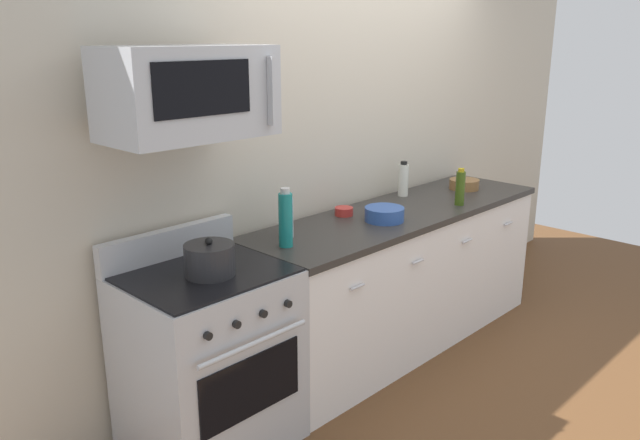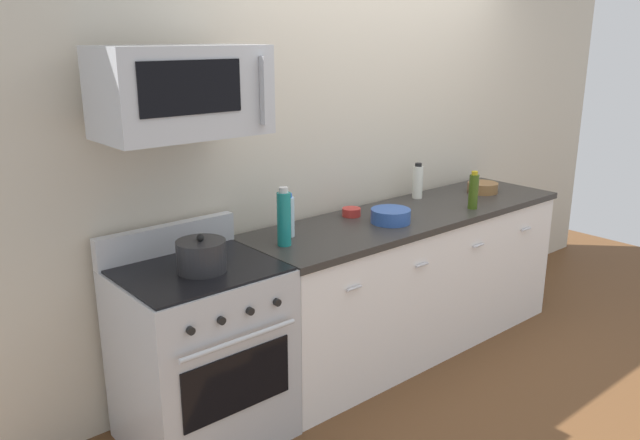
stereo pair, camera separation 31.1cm
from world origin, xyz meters
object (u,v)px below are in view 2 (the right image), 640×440
at_px(bottle_olive_oil, 473,191).
at_px(bowl_blue_mixing, 391,215).
at_px(bowl_wooden_salad, 483,187).
at_px(stockpot, 201,256).
at_px(bottle_vinegar_white, 418,181).
at_px(bottle_sparkling_teal, 284,218).
at_px(range_oven, 202,353).
at_px(bottle_water_clear, 288,216).
at_px(bowl_red_small, 351,212).
at_px(microwave, 181,91).

relative_size(bottle_olive_oil, bowl_blue_mixing, 1.03).
relative_size(bowl_wooden_salad, stockpot, 0.90).
relative_size(bottle_vinegar_white, stockpot, 1.03).
relative_size(bottle_sparkling_teal, stockpot, 1.35).
height_order(bottle_sparkling_teal, stockpot, bottle_sparkling_teal).
distance_m(bowl_blue_mixing, bowl_wooden_salad, 1.04).
xyz_separation_m(range_oven, bottle_water_clear, (0.64, 0.11, 0.57)).
bearing_deg(bottle_olive_oil, range_oven, 174.11).
bearing_deg(bottle_sparkling_teal, bottle_vinegar_white, 9.42).
distance_m(bottle_sparkling_teal, bottle_water_clear, 0.16).
height_order(range_oven, bowl_blue_mixing, range_oven).
height_order(bowl_wooden_salad, bowl_red_small, bowl_wooden_salad).
bearing_deg(bottle_sparkling_teal, stockpot, -174.04).
height_order(microwave, bowl_blue_mixing, microwave).
distance_m(microwave, bottle_olive_oil, 2.04).
height_order(range_oven, bottle_vinegar_white, bottle_vinegar_white).
bearing_deg(stockpot, bottle_water_clear, 14.49).
xyz_separation_m(range_oven, microwave, (0.00, 0.04, 1.28)).
bearing_deg(bowl_blue_mixing, bowl_red_small, 107.64).
bearing_deg(bottle_water_clear, range_oven, -170.05).
height_order(bottle_olive_oil, bowl_blue_mixing, bottle_olive_oil).
relative_size(bottle_sparkling_teal, bowl_blue_mixing, 1.33).
bearing_deg(bowl_red_small, stockpot, -168.78).
relative_size(bowl_wooden_salad, bowl_red_small, 1.86).
relative_size(bottle_vinegar_white, bottle_water_clear, 0.99).
distance_m(bottle_olive_oil, stockpot, 1.90).
distance_m(microwave, bottle_vinegar_white, 1.97).
xyz_separation_m(microwave, bottle_water_clear, (0.64, 0.07, -0.71)).
relative_size(range_oven, stockpot, 4.57).
height_order(bottle_vinegar_white, bowl_wooden_salad, bottle_vinegar_white).
distance_m(bottle_water_clear, stockpot, 0.66).
height_order(range_oven, bowl_red_small, range_oven).
height_order(bottle_olive_oil, bottle_vinegar_white, bottle_olive_oil).
height_order(bowl_blue_mixing, bowl_red_small, bowl_blue_mixing).
relative_size(range_oven, bowl_blue_mixing, 4.53).
xyz_separation_m(bowl_wooden_salad, bowl_red_small, (-1.12, 0.16, -0.01)).
distance_m(bottle_water_clear, bowl_blue_mixing, 0.65).
distance_m(range_oven, bottle_water_clear, 0.86).
bearing_deg(bowl_blue_mixing, bottle_water_clear, 163.55).
bearing_deg(stockpot, bottle_olive_oil, -4.29).
height_order(range_oven, bottle_sparkling_teal, bottle_sparkling_teal).
xyz_separation_m(bottle_sparkling_teal, bottle_water_clear, (0.11, 0.11, -0.03)).
height_order(bottle_vinegar_white, bottle_water_clear, bottle_water_clear).
relative_size(bottle_sparkling_teal, bottle_vinegar_white, 1.31).
bearing_deg(microwave, bottle_vinegar_white, 5.40).
relative_size(bottle_sparkling_teal, bowl_wooden_salad, 1.49).
xyz_separation_m(bottle_olive_oil, bowl_red_small, (-0.71, 0.38, -0.09)).
relative_size(range_oven, bottle_olive_oil, 4.39).
distance_m(microwave, bowl_blue_mixing, 1.49).
bearing_deg(bottle_olive_oil, bottle_sparkling_teal, 171.76).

